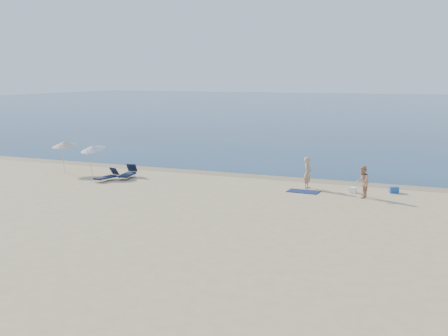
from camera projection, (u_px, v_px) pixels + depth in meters
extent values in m
plane|color=tan|center=(72.00, 281.00, 17.49)|extent=(160.00, 160.00, 0.00)
cube|color=#0C284A|center=(400.00, 108.00, 108.36)|extent=(240.00, 160.00, 0.01)
cube|color=#847254|center=(269.00, 177.00, 35.12)|extent=(240.00, 1.60, 0.00)
imported|color=tan|center=(308.00, 173.00, 31.50)|extent=(0.46, 0.67, 1.79)
imported|color=tan|center=(362.00, 182.00, 29.14)|extent=(0.67, 0.84, 1.67)
cube|color=#0E1846|center=(303.00, 192.00, 30.74)|extent=(1.78, 1.06, 0.03)
cube|color=white|center=(353.00, 190.00, 30.49)|extent=(0.40, 0.36, 0.30)
cube|color=#1C509C|center=(394.00, 190.00, 30.43)|extent=(0.57, 0.49, 0.34)
cylinder|color=silver|center=(90.00, 162.00, 35.33)|extent=(0.16, 0.43, 1.82)
cone|color=white|center=(93.00, 148.00, 35.55)|extent=(1.99, 2.00, 0.62)
sphere|color=silver|center=(93.00, 145.00, 35.52)|extent=(0.05, 0.05, 0.05)
cylinder|color=silver|center=(63.00, 159.00, 36.47)|extent=(0.11, 0.25, 1.95)
cone|color=beige|center=(64.00, 144.00, 36.50)|extent=(2.07, 2.09, 0.49)
sphere|color=silver|center=(64.00, 141.00, 36.47)|extent=(0.06, 0.06, 0.06)
cube|color=black|center=(127.00, 175.00, 34.63)|extent=(0.89, 1.71, 0.11)
cube|color=black|center=(132.00, 168.00, 35.37)|extent=(0.66, 0.50, 0.53)
cylinder|color=#A5A5AD|center=(131.00, 177.00, 34.60)|extent=(0.03, 0.03, 0.24)
cube|color=#131C36|center=(105.00, 177.00, 33.83)|extent=(0.85, 1.55, 0.10)
cube|color=#131C36|center=(114.00, 171.00, 34.38)|extent=(0.60, 0.47, 0.48)
cylinder|color=#A5A5AD|center=(108.00, 180.00, 33.73)|extent=(0.03, 0.03, 0.22)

